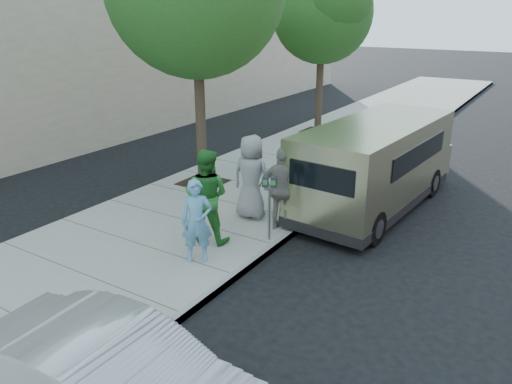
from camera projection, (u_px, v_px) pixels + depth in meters
ground at (218, 235)px, 11.35m from camera, size 120.00×120.00×0.00m
sidewalk at (184, 223)px, 11.83m from camera, size 5.00×60.00×0.15m
curb_face at (273, 247)px, 10.61m from camera, size 0.12×60.00×0.16m
tree_far at (324, 8)px, 18.74m from camera, size 3.92×3.80×6.49m
parking_meter at (269, 195)px, 10.44m from camera, size 0.31×0.21×1.43m
van at (377, 163)px, 12.55m from camera, size 2.46×6.17×2.24m
person_officer at (197, 221)px, 9.63m from camera, size 0.73×0.69×1.67m
person_green_shirt at (206, 196)px, 10.42m from camera, size 1.15×1.00×2.03m
person_gray_shirt at (252, 177)px, 11.65m from camera, size 1.02×0.70×2.00m
person_striped_polo at (283, 189)px, 11.02m from camera, size 1.19×0.74×1.89m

